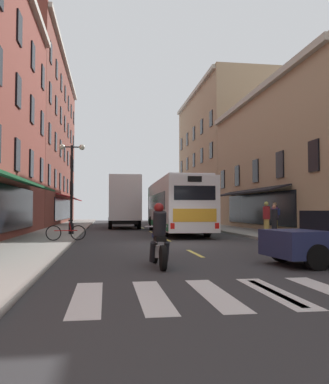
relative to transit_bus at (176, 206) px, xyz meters
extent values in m
cube|color=#333335|center=(-1.41, -8.41, -1.80)|extent=(34.80, 80.00, 0.10)
cube|color=#DBCC4C|center=(-1.41, -18.41, -1.75)|extent=(0.14, 2.40, 0.01)
cube|color=#DBCC4C|center=(-1.41, -11.91, -1.75)|extent=(0.14, 2.40, 0.01)
cube|color=#DBCC4C|center=(-1.41, -5.41, -1.75)|extent=(0.14, 2.40, 0.01)
cube|color=#DBCC4C|center=(-1.41, 1.09, -1.75)|extent=(0.14, 2.40, 0.01)
cube|color=#DBCC4C|center=(-1.41, 7.59, -1.75)|extent=(0.14, 2.40, 0.01)
cube|color=#DBCC4C|center=(-1.41, 14.09, -1.75)|extent=(0.14, 2.40, 0.01)
cube|color=#DBCC4C|center=(-1.41, 20.59, -1.75)|extent=(0.14, 2.40, 0.01)
cube|color=#DBCC4C|center=(-1.41, 27.09, -1.75)|extent=(0.14, 2.40, 0.01)
cube|color=silver|center=(-4.71, -18.41, -1.75)|extent=(0.50, 2.80, 0.01)
cube|color=silver|center=(-3.61, -18.41, -1.75)|extent=(0.50, 2.80, 0.01)
cube|color=silver|center=(-2.51, -18.41, -1.75)|extent=(0.50, 2.80, 0.01)
cube|color=silver|center=(-1.41, -18.41, -1.75)|extent=(0.50, 2.80, 0.01)
cube|color=gray|center=(-7.31, -8.41, -1.68)|extent=(3.00, 80.00, 0.14)
cube|color=gray|center=(4.49, -8.41, -1.68)|extent=(3.00, 80.00, 0.14)
cube|color=#1E6638|center=(-8.06, -8.41, 1.00)|extent=(1.38, 14.93, 0.44)
cube|color=black|center=(-8.77, -4.60, 2.45)|extent=(0.10, 1.00, 1.60)
cube|color=black|center=(-8.77, -0.79, 2.45)|extent=(0.10, 1.00, 1.60)
cube|color=black|center=(-8.77, 3.02, 2.45)|extent=(0.10, 1.00, 1.60)
cube|color=black|center=(-8.77, -4.60, 5.65)|extent=(0.10, 1.00, 1.60)
cube|color=black|center=(-8.77, -0.79, 5.65)|extent=(0.10, 1.00, 1.60)
cube|color=black|center=(-8.77, 3.02, 5.65)|extent=(0.10, 1.00, 1.60)
cube|color=black|center=(-8.77, -4.60, 8.85)|extent=(0.10, 1.00, 1.60)
cube|color=black|center=(-8.77, -0.79, 8.85)|extent=(0.10, 1.00, 1.60)
cube|color=black|center=(-8.77, 3.02, 8.85)|extent=(0.10, 1.00, 1.60)
cube|color=brown|center=(-12.81, 18.26, 6.88)|extent=(8.00, 26.57, 17.26)
cube|color=#B2AD9E|center=(-8.71, 18.26, 15.16)|extent=(0.44, 26.07, 0.40)
cube|color=black|center=(-8.77, 18.26, -0.20)|extent=(0.10, 16.00, 2.10)
cube|color=maroon|center=(-8.06, 18.26, 1.00)|extent=(1.38, 14.93, 0.44)
cube|color=black|center=(-8.77, 6.83, 2.45)|extent=(0.10, 1.00, 1.60)
cube|color=black|center=(-8.77, 10.64, 2.45)|extent=(0.10, 1.00, 1.60)
cube|color=black|center=(-8.77, 14.45, 2.45)|extent=(0.10, 1.00, 1.60)
cube|color=black|center=(-8.77, 18.26, 2.45)|extent=(0.10, 1.00, 1.60)
cube|color=black|center=(-8.77, 22.07, 2.45)|extent=(0.10, 1.00, 1.60)
cube|color=black|center=(-8.77, 25.88, 2.45)|extent=(0.10, 1.00, 1.60)
cube|color=black|center=(-8.77, 29.69, 2.45)|extent=(0.10, 1.00, 1.60)
cube|color=black|center=(-8.77, 6.83, 5.65)|extent=(0.10, 1.00, 1.60)
cube|color=black|center=(-8.77, 10.64, 5.65)|extent=(0.10, 1.00, 1.60)
cube|color=black|center=(-8.77, 14.45, 5.65)|extent=(0.10, 1.00, 1.60)
cube|color=black|center=(-8.77, 18.26, 5.65)|extent=(0.10, 1.00, 1.60)
cube|color=black|center=(-8.77, 22.07, 5.65)|extent=(0.10, 1.00, 1.60)
cube|color=black|center=(-8.77, 25.88, 5.65)|extent=(0.10, 1.00, 1.60)
cube|color=black|center=(-8.77, 29.69, 5.65)|extent=(0.10, 1.00, 1.60)
cube|color=black|center=(-8.77, 6.83, 8.85)|extent=(0.10, 1.00, 1.60)
cube|color=black|center=(-8.77, 10.64, 8.85)|extent=(0.10, 1.00, 1.60)
cube|color=black|center=(-8.77, 14.45, 8.85)|extent=(0.10, 1.00, 1.60)
cube|color=black|center=(-8.77, 18.26, 8.85)|extent=(0.10, 1.00, 1.60)
cube|color=black|center=(-8.77, 22.07, 8.85)|extent=(0.10, 1.00, 1.60)
cube|color=black|center=(-8.77, 25.88, 8.85)|extent=(0.10, 1.00, 1.60)
cube|color=black|center=(-8.77, 29.69, 8.85)|extent=(0.10, 1.00, 1.60)
cube|color=black|center=(-8.77, 6.83, 12.05)|extent=(0.10, 1.00, 1.60)
cube|color=black|center=(-8.77, 10.64, 12.05)|extent=(0.10, 1.00, 1.60)
cube|color=black|center=(-8.77, 14.45, 12.05)|extent=(0.10, 1.00, 1.60)
cube|color=black|center=(-8.77, 18.26, 12.05)|extent=(0.10, 1.00, 1.60)
cube|color=black|center=(-8.77, 22.07, 12.05)|extent=(0.10, 1.00, 1.60)
cube|color=black|center=(-8.77, 25.88, 12.05)|extent=(0.10, 1.00, 1.60)
cube|color=black|center=(-8.77, 29.69, 12.05)|extent=(0.10, 1.00, 1.60)
cube|color=#9E8466|center=(9.99, 1.59, 3.24)|extent=(8.00, 19.90, 9.98)
cube|color=#B2AD9E|center=(5.89, 1.59, 7.88)|extent=(0.44, 19.40, 0.40)
cube|color=black|center=(5.95, 1.59, -0.20)|extent=(0.10, 12.00, 2.10)
cube|color=black|center=(5.24, 1.59, 1.00)|extent=(1.38, 11.20, 0.44)
cube|color=black|center=(5.95, -6.41, 2.45)|extent=(0.10, 1.00, 1.60)
cube|color=black|center=(5.95, -2.41, 2.45)|extent=(0.10, 1.00, 1.60)
cube|color=black|center=(5.95, 1.59, 2.45)|extent=(0.10, 1.00, 1.60)
cube|color=black|center=(5.95, 5.59, 2.45)|extent=(0.10, 1.00, 1.60)
cube|color=black|center=(5.95, 9.59, 2.45)|extent=(0.10, 1.00, 1.60)
cube|color=#9E8466|center=(9.99, 21.59, 6.09)|extent=(8.00, 19.90, 15.68)
cube|color=#B2AD9E|center=(5.89, 21.59, 13.58)|extent=(0.44, 19.40, 0.40)
cube|color=black|center=(5.95, 21.59, -0.20)|extent=(0.10, 12.00, 2.10)
cube|color=maroon|center=(5.24, 21.59, 1.00)|extent=(1.38, 11.20, 0.44)
cube|color=black|center=(5.95, 13.59, 2.45)|extent=(0.10, 1.00, 1.60)
cube|color=black|center=(5.95, 17.59, 2.45)|extent=(0.10, 1.00, 1.60)
cube|color=black|center=(5.95, 21.59, 2.45)|extent=(0.10, 1.00, 1.60)
cube|color=black|center=(5.95, 25.59, 2.45)|extent=(0.10, 1.00, 1.60)
cube|color=black|center=(5.95, 29.59, 2.45)|extent=(0.10, 1.00, 1.60)
cube|color=black|center=(5.95, 13.59, 5.65)|extent=(0.10, 1.00, 1.60)
cube|color=black|center=(5.95, 17.59, 5.65)|extent=(0.10, 1.00, 1.60)
cube|color=black|center=(5.95, 21.59, 5.65)|extent=(0.10, 1.00, 1.60)
cube|color=black|center=(5.95, 25.59, 5.65)|extent=(0.10, 1.00, 1.60)
cube|color=black|center=(5.95, 29.59, 5.65)|extent=(0.10, 1.00, 1.60)
cube|color=black|center=(5.95, 13.59, 8.85)|extent=(0.10, 1.00, 1.60)
cube|color=black|center=(5.95, 17.59, 8.85)|extent=(0.10, 1.00, 1.60)
cube|color=black|center=(5.95, 21.59, 8.85)|extent=(0.10, 1.00, 1.60)
cube|color=black|center=(5.95, 25.59, 8.85)|extent=(0.10, 1.00, 1.60)
cube|color=black|center=(5.95, 29.59, 8.85)|extent=(0.10, 1.00, 1.60)
cube|color=white|center=(0.00, -0.06, 0.02)|extent=(2.82, 12.31, 2.85)
cube|color=silver|center=(0.00, -0.06, 1.51)|extent=(2.60, 11.11, 0.16)
cube|color=black|center=(0.01, 0.24, 0.23)|extent=(2.81, 9.91, 0.96)
cube|color=#19723F|center=(0.00, -0.06, -1.15)|extent=(2.85, 11.91, 0.36)
cube|color=black|center=(0.14, 6.03, 0.23)|extent=(2.25, 0.17, 1.10)
cube|color=black|center=(-0.14, -6.14, 0.55)|extent=(2.05, 0.17, 0.70)
cube|color=gold|center=(-0.14, -6.15, -0.54)|extent=(2.15, 0.15, 0.64)
cube|color=black|center=(-0.14, -6.15, 1.23)|extent=(0.70, 0.12, 0.28)
cube|color=red|center=(-1.23, -6.14, -1.05)|extent=(0.20, 0.08, 0.28)
cube|color=red|center=(0.96, -6.19, -1.05)|extent=(0.20, 0.08, 0.28)
cylinder|color=black|center=(-1.08, 4.10, -1.25)|extent=(0.32, 1.01, 1.00)
cylinder|color=black|center=(1.27, 4.04, -1.25)|extent=(0.32, 1.01, 1.00)
cylinder|color=black|center=(-1.26, -3.66, -1.25)|extent=(0.32, 1.01, 1.00)
cylinder|color=black|center=(1.09, -3.71, -1.25)|extent=(0.32, 1.01, 1.00)
cube|color=#B21E19|center=(-2.90, 10.23, -0.20)|extent=(2.34, 2.19, 2.40)
cube|color=black|center=(-2.88, 11.26, 0.65)|extent=(2.00, 0.14, 0.80)
cube|color=silver|center=(-2.97, 6.55, 0.63)|extent=(2.50, 5.27, 3.37)
cube|color=#196633|center=(-1.75, 6.52, 0.80)|extent=(0.12, 3.14, 0.90)
cube|color=black|center=(-2.95, 7.62, -1.20)|extent=(2.03, 7.01, 0.24)
cylinder|color=black|center=(-4.00, 10.05, -1.30)|extent=(0.30, 0.91, 0.90)
cylinder|color=black|center=(-1.80, 10.01, -1.30)|extent=(0.30, 0.91, 0.90)
cylinder|color=black|center=(-4.08, 5.78, -1.30)|extent=(0.30, 0.91, 0.90)
cylinder|color=black|center=(-1.88, 5.74, -1.30)|extent=(0.30, 0.91, 0.90)
cube|color=silver|center=(-2.96, 18.62, -1.14)|extent=(1.92, 4.72, 0.73)
cube|color=black|center=(-2.96, 18.43, -0.59)|extent=(1.71, 2.56, 0.44)
cube|color=red|center=(-3.74, 16.32, -0.88)|extent=(0.20, 0.06, 0.14)
cube|color=red|center=(-2.28, 16.28, -0.88)|extent=(0.20, 0.06, 0.14)
cylinder|color=black|center=(-3.78, 20.27, -1.43)|extent=(0.23, 0.64, 0.64)
cylinder|color=black|center=(-2.07, 20.23, -1.43)|extent=(0.23, 0.64, 0.64)
cylinder|color=black|center=(-3.85, 17.00, -1.43)|extent=(0.23, 0.64, 0.64)
cylinder|color=black|center=(-2.14, 16.96, -1.43)|extent=(0.23, 0.64, 0.64)
cylinder|color=black|center=(0.70, -16.09, -1.43)|extent=(0.66, 0.28, 0.64)
cylinder|color=black|center=(0.54, -14.44, -1.43)|extent=(0.66, 0.28, 0.64)
cylinder|color=black|center=(-3.05, -14.15, -1.44)|extent=(0.11, 0.62, 0.62)
cylinder|color=black|center=(-3.03, -15.60, -1.44)|extent=(0.13, 0.62, 0.62)
cylinder|color=#B2B2B7|center=(-3.05, -14.27, -1.14)|extent=(0.08, 0.33, 0.68)
ellipsoid|color=navy|center=(-3.04, -14.69, -0.94)|extent=(0.33, 0.57, 0.28)
cube|color=black|center=(-3.04, -15.09, -1.01)|extent=(0.27, 0.56, 0.12)
cube|color=#B2B2B7|center=(-3.04, -14.87, -1.35)|extent=(0.25, 0.40, 0.30)
cylinder|color=#B2B2B7|center=(-3.05, -14.37, -0.73)|extent=(0.62, 0.05, 0.04)
cylinder|color=black|center=(-3.04, -15.02, -0.62)|extent=(0.35, 0.46, 0.66)
sphere|color=maroon|center=(-3.04, -14.91, -0.22)|extent=(0.26, 0.26, 0.26)
cylinder|color=black|center=(-3.22, -15.00, -1.35)|extent=(0.15, 0.36, 0.56)
cylinder|color=black|center=(-2.86, -14.99, -1.35)|extent=(0.15, 0.36, 0.56)
torus|color=black|center=(-6.66, -7.22, -1.28)|extent=(0.67, 0.09, 0.66)
torus|color=black|center=(-5.62, -7.15, -1.28)|extent=(0.67, 0.09, 0.66)
cylinder|color=red|center=(-6.14, -7.19, -1.18)|extent=(1.00, 0.11, 0.04)
cylinder|color=red|center=(-5.96, -7.17, -1.00)|extent=(0.14, 0.05, 0.50)
cube|color=black|center=(-5.94, -7.17, -0.73)|extent=(0.21, 0.13, 0.06)
cylinder|color=red|center=(-6.58, -7.22, -0.73)|extent=(0.06, 0.48, 0.03)
cylinder|color=#B29947|center=(5.24, -3.22, -1.18)|extent=(0.28, 0.28, 0.86)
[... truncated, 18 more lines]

